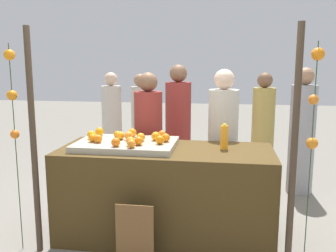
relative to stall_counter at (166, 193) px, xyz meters
name	(u,v)px	position (x,y,z in m)	size (l,w,h in m)	color
ground_plane	(166,235)	(0.00, 0.00, -0.46)	(24.00, 24.00, 0.00)	gray
stall_counter	(166,193)	(0.00, 0.00, 0.00)	(2.09, 0.87, 0.91)	#4C3819
orange_tray	(126,144)	(-0.40, 0.00, 0.49)	(0.97, 0.68, 0.06)	#B2AD99
orange_0	(118,135)	(-0.52, 0.13, 0.55)	(0.08, 0.08, 0.08)	orange
orange_1	(129,136)	(-0.38, 0.05, 0.56)	(0.09, 0.09, 0.09)	orange
orange_2	(91,135)	(-0.78, 0.06, 0.56)	(0.09, 0.09, 0.09)	orange
orange_3	(131,144)	(-0.27, -0.27, 0.56)	(0.08, 0.08, 0.08)	orange
orange_4	(141,137)	(-0.25, 0.02, 0.56)	(0.08, 0.08, 0.08)	orange
orange_5	(160,140)	(-0.04, -0.08, 0.56)	(0.09, 0.09, 0.09)	orange
orange_6	(116,142)	(-0.43, -0.24, 0.56)	(0.09, 0.09, 0.09)	orange
orange_7	(139,141)	(-0.23, -0.15, 0.56)	(0.08, 0.08, 0.08)	orange
orange_8	(120,136)	(-0.48, 0.08, 0.56)	(0.08, 0.08, 0.08)	orange
orange_9	(98,139)	(-0.65, -0.10, 0.56)	(0.08, 0.08, 0.08)	orange
orange_10	(131,141)	(-0.30, -0.18, 0.56)	(0.09, 0.09, 0.09)	orange
orange_11	(132,133)	(-0.39, 0.23, 0.56)	(0.09, 0.09, 0.09)	orange
orange_12	(93,138)	(-0.72, -0.07, 0.56)	(0.08, 0.08, 0.08)	orange
orange_13	(100,132)	(-0.75, 0.23, 0.56)	(0.09, 0.09, 0.09)	orange
orange_14	(156,136)	(-0.11, 0.08, 0.56)	(0.09, 0.09, 0.09)	orange
orange_15	(166,138)	(-0.01, 0.04, 0.56)	(0.08, 0.08, 0.08)	orange
orange_16	(162,134)	(-0.08, 0.24, 0.55)	(0.08, 0.08, 0.08)	orange
juice_bottle	(224,137)	(0.57, 0.07, 0.57)	(0.07, 0.07, 0.25)	orange
chalkboard_sign	(135,237)	(-0.17, -0.62, -0.18)	(0.33, 0.03, 0.58)	brown
vendor_left	(149,147)	(-0.31, 0.69, 0.30)	(0.33, 0.33, 1.63)	maroon
vendor_right	(223,148)	(0.55, 0.66, 0.32)	(0.33, 0.33, 1.67)	beige
crowd_person_0	(112,125)	(-1.23, 2.21, 0.28)	(0.32, 0.32, 1.58)	beige
crowd_person_1	(141,124)	(-0.82, 2.45, 0.27)	(0.31, 0.31, 1.55)	beige
crowd_person_2	(178,133)	(-0.06, 1.40, 0.34)	(0.34, 0.34, 1.71)	maroon
crowd_person_3	(263,132)	(1.11, 1.92, 0.29)	(0.32, 0.32, 1.60)	tan
crowd_person_4	(302,136)	(1.58, 1.56, 0.33)	(0.34, 0.34, 1.68)	#99999E
canopy_post_left	(33,143)	(-1.12, -0.47, 0.57)	(0.06, 0.06, 2.06)	#473828
canopy_post_right	(294,153)	(1.12, -0.47, 0.57)	(0.06, 0.06, 2.06)	#473828
garland_strand_left	(12,92)	(-1.30, -0.48, 1.04)	(0.10, 0.10, 1.91)	#2D4C23
garland_strand_right	(315,99)	(1.26, -0.46, 1.01)	(0.10, 0.10, 1.91)	#2D4C23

